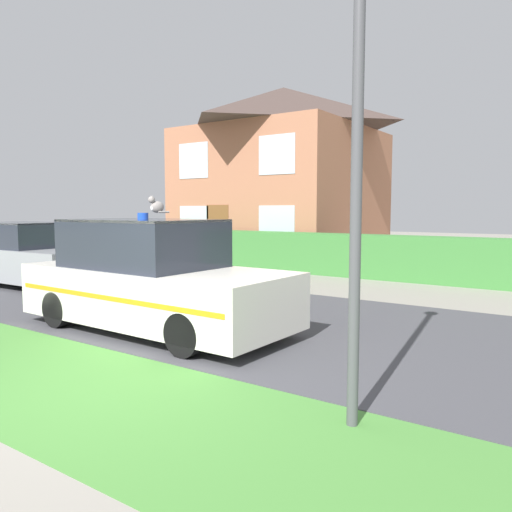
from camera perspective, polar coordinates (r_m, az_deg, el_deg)
The scene contains 9 objects.
ground_plane at distance 5.78m, azimuth -17.15°, elevation -14.35°, with size 80.00×80.00×0.00m, color gray.
road_strip at distance 8.55m, azimuth 3.46°, elevation -7.65°, with size 28.00×5.53×0.01m, color #424247.
lawn_verge at distance 5.71m, azimuth -18.13°, elevation -14.58°, with size 28.00×2.31×0.01m, color #478438.
garden_hedge at distance 14.65m, azimuth 11.32°, elevation 0.06°, with size 15.76×0.85×1.22m, color #3D7F38.
police_car at distance 8.13m, azimuth -11.82°, elevation -2.55°, with size 4.63×1.93×1.86m.
cat at distance 7.79m, azimuth -11.35°, elevation 5.64°, with size 0.25×0.26×0.27m.
neighbour_car_near at distance 13.95m, azimuth -24.71°, elevation 0.08°, with size 4.44×1.87×1.59m.
house_left at distance 20.53m, azimuth 3.12°, elevation 9.60°, with size 6.97×7.08×6.80m.
street_lamp at distance 4.54m, azimuth 11.63°, elevation 19.85°, with size 0.24×0.24×5.23m.
Camera 1 is at (4.32, -3.33, 1.92)m, focal length 35.00 mm.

